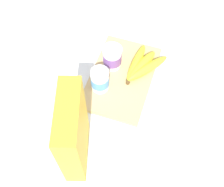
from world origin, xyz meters
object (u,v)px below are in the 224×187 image
object	(u,v)px
cereal_box	(73,133)
spoon	(131,26)
yogurt_cup_front	(100,80)
yogurt_cup_back	(112,57)
banana_bunch	(142,66)
cutting_board	(121,77)

from	to	relation	value
cereal_box	spoon	distance (m)	0.59
yogurt_cup_front	yogurt_cup_back	size ratio (longest dim) A/B	1.00
yogurt_cup_back	spoon	size ratio (longest dim) A/B	0.79
banana_bunch	spoon	distance (m)	0.23
yogurt_cup_back	banana_bunch	xyz separation A→B (m)	(0.02, -0.11, -0.03)
cutting_board	spoon	xyz separation A→B (m)	(0.26, 0.04, -0.00)
yogurt_cup_front	spoon	xyz separation A→B (m)	(0.33, -0.02, -0.06)
cutting_board	yogurt_cup_back	bearing A→B (deg)	51.33
cereal_box	banana_bunch	world-z (taller)	cereal_box
banana_bunch	yogurt_cup_back	bearing A→B (deg)	98.74
cutting_board	yogurt_cup_back	size ratio (longest dim) A/B	3.81
cutting_board	cereal_box	size ratio (longest dim) A/B	1.18
yogurt_cup_front	banana_bunch	distance (m)	0.18
cutting_board	yogurt_cup_front	size ratio (longest dim) A/B	3.80
cereal_box	spoon	xyz separation A→B (m)	(0.58, -0.01, -0.14)
yogurt_cup_back	yogurt_cup_front	bearing A→B (deg)	175.05
cutting_board	cereal_box	xyz separation A→B (m)	(-0.32, 0.05, 0.14)
cutting_board	banana_bunch	size ratio (longest dim) A/B	1.85
cereal_box	yogurt_cup_front	bearing A→B (deg)	164.93
yogurt_cup_front	banana_bunch	world-z (taller)	yogurt_cup_front
cutting_board	yogurt_cup_front	xyz separation A→B (m)	(-0.07, 0.06, 0.05)
cereal_box	yogurt_cup_back	world-z (taller)	cereal_box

